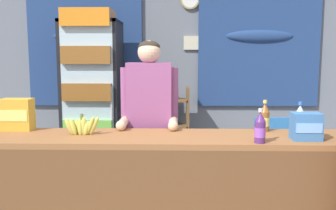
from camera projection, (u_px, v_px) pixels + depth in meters
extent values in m
cube|color=slate|center=(179.00, 60.00, 5.04)|extent=(4.89, 0.12, 2.89)
cube|color=navy|center=(85.00, 28.00, 4.93)|extent=(1.52, 0.04, 2.05)
ellipsoid|color=navy|center=(84.00, 36.00, 4.92)|extent=(0.83, 0.10, 0.16)
cube|color=navy|center=(259.00, 28.00, 4.87)|extent=(1.59, 0.04, 2.05)
ellipsoid|color=navy|center=(259.00, 36.00, 4.87)|extent=(0.87, 0.10, 0.16)
cylinder|color=tan|center=(190.00, 0.00, 4.86)|extent=(0.25, 0.03, 0.25)
cylinder|color=white|center=(190.00, 0.00, 4.84)|extent=(0.21, 0.01, 0.21)
cube|color=beige|center=(193.00, 43.00, 4.93)|extent=(0.24, 0.02, 0.18)
cube|color=#935B33|center=(166.00, 138.00, 2.71)|extent=(3.54, 0.54, 0.04)
cube|color=black|center=(98.00, 98.00, 4.82)|extent=(0.68, 0.04, 1.92)
cube|color=black|center=(67.00, 101.00, 4.56)|extent=(0.04, 0.59, 1.92)
cube|color=black|center=(119.00, 101.00, 4.54)|extent=(0.04, 0.59, 1.92)
cube|color=black|center=(91.00, 22.00, 4.43)|extent=(0.68, 0.59, 0.04)
cube|color=black|center=(95.00, 174.00, 4.67)|extent=(0.68, 0.59, 0.08)
cube|color=silver|center=(88.00, 99.00, 4.27)|extent=(0.62, 0.02, 1.76)
cylinder|color=#B7B7BC|center=(112.00, 104.00, 4.23)|extent=(0.02, 0.02, 0.40)
cube|color=silver|center=(94.00, 132.00, 4.60)|extent=(0.60, 0.51, 0.02)
cube|color=#75C64C|center=(92.00, 125.00, 4.47)|extent=(0.56, 0.47, 0.20)
cube|color=silver|center=(93.00, 99.00, 4.55)|extent=(0.60, 0.51, 0.02)
cube|color=brown|center=(91.00, 91.00, 4.42)|extent=(0.56, 0.47, 0.20)
cube|color=silver|center=(92.00, 64.00, 4.49)|extent=(0.60, 0.51, 0.02)
cube|color=brown|center=(90.00, 55.00, 4.36)|extent=(0.56, 0.47, 0.20)
cube|color=silver|center=(91.00, 29.00, 4.44)|extent=(0.60, 0.51, 0.02)
cube|color=orange|center=(89.00, 19.00, 4.31)|extent=(0.56, 0.47, 0.20)
cube|color=brown|center=(153.00, 130.00, 4.80)|extent=(0.04, 0.28, 1.11)
cube|color=brown|center=(187.00, 130.00, 4.79)|extent=(0.04, 0.28, 1.11)
cube|color=brown|center=(170.00, 100.00, 4.75)|extent=(0.44, 0.28, 0.02)
cylinder|color=#75C64C|center=(165.00, 95.00, 4.74)|extent=(0.06, 0.06, 0.12)
cylinder|color=orange|center=(176.00, 94.00, 4.73)|extent=(0.07, 0.07, 0.14)
cube|color=brown|center=(170.00, 126.00, 4.79)|extent=(0.44, 0.28, 0.02)
cylinder|color=brown|center=(165.00, 121.00, 4.78)|extent=(0.05, 0.05, 0.11)
cylinder|color=black|center=(176.00, 119.00, 4.78)|extent=(0.07, 0.07, 0.15)
cube|color=brown|center=(170.00, 151.00, 4.83)|extent=(0.44, 0.28, 0.02)
cylinder|color=#75C64C|center=(165.00, 146.00, 4.83)|extent=(0.07, 0.07, 0.11)
cylinder|color=black|center=(175.00, 146.00, 4.82)|extent=(0.06, 0.06, 0.11)
cube|color=#3884D6|center=(266.00, 152.00, 4.17)|extent=(0.49, 0.49, 0.04)
cube|color=#3884D6|center=(274.00, 136.00, 3.94)|extent=(0.42, 0.09, 0.40)
cylinder|color=#3884D6|center=(276.00, 165.00, 4.40)|extent=(0.04, 0.04, 0.44)
cylinder|color=#3884D6|center=(244.00, 166.00, 4.37)|extent=(0.04, 0.04, 0.44)
cylinder|color=#3884D6|center=(289.00, 176.00, 4.03)|extent=(0.04, 0.04, 0.44)
cylinder|color=#3884D6|center=(254.00, 177.00, 3.99)|extent=(0.04, 0.04, 0.44)
cube|color=#3884D6|center=(284.00, 141.00, 4.17)|extent=(0.08, 0.40, 0.03)
cube|color=#3884D6|center=(249.00, 141.00, 4.14)|extent=(0.08, 0.40, 0.03)
cylinder|color=#28282D|center=(141.00, 180.00, 3.22)|extent=(0.11, 0.11, 0.87)
cylinder|color=#28282D|center=(159.00, 181.00, 3.21)|extent=(0.11, 0.11, 0.87)
cube|color=#934C7F|center=(149.00, 97.00, 3.12)|extent=(0.37, 0.20, 0.58)
sphere|color=#DBB28E|center=(149.00, 52.00, 3.07)|extent=(0.19, 0.19, 0.19)
ellipsoid|color=#2D2319|center=(149.00, 47.00, 3.08)|extent=(0.18, 0.18, 0.10)
cylinder|color=#934C7F|center=(125.00, 94.00, 3.12)|extent=(0.08, 0.08, 0.44)
cylinder|color=#DBB28E|center=(123.00, 123.00, 3.00)|extent=(0.07, 0.26, 0.07)
sphere|color=#DBB28E|center=(121.00, 126.00, 2.87)|extent=(0.08, 0.08, 0.08)
cylinder|color=#934C7F|center=(173.00, 94.00, 3.11)|extent=(0.08, 0.08, 0.44)
cylinder|color=#DBB28E|center=(173.00, 123.00, 2.99)|extent=(0.07, 0.26, 0.07)
sphere|color=#DBB28E|center=(173.00, 126.00, 2.86)|extent=(0.08, 0.08, 0.08)
cylinder|color=#56286B|center=(260.00, 132.00, 2.47)|extent=(0.07, 0.07, 0.14)
cone|color=#56286B|center=(260.00, 117.00, 2.46)|extent=(0.07, 0.07, 0.06)
cylinder|color=silver|center=(261.00, 110.00, 2.45)|extent=(0.03, 0.03, 0.02)
cylinder|color=purple|center=(260.00, 132.00, 2.47)|extent=(0.07, 0.07, 0.06)
cylinder|color=silver|center=(300.00, 123.00, 2.79)|extent=(0.07, 0.07, 0.15)
cone|color=silver|center=(300.00, 109.00, 2.77)|extent=(0.07, 0.07, 0.07)
cylinder|color=blue|center=(301.00, 103.00, 2.77)|extent=(0.03, 0.03, 0.02)
cylinder|color=blue|center=(300.00, 123.00, 2.79)|extent=(0.07, 0.07, 0.07)
cylinder|color=brown|center=(264.00, 122.00, 2.86)|extent=(0.07, 0.07, 0.15)
cone|color=brown|center=(265.00, 108.00, 2.84)|extent=(0.07, 0.07, 0.07)
cylinder|color=#E5CC4C|center=(265.00, 102.00, 2.84)|extent=(0.03, 0.03, 0.02)
cylinder|color=#E5D166|center=(264.00, 122.00, 2.86)|extent=(0.07, 0.07, 0.07)
cube|color=gold|center=(17.00, 114.00, 2.90)|extent=(0.23, 0.14, 0.25)
cube|color=#FFE26D|center=(13.00, 116.00, 2.83)|extent=(0.21, 0.00, 0.09)
cube|color=#3D75B7|center=(306.00, 126.00, 2.56)|extent=(0.19, 0.13, 0.19)
cube|color=#7CB5F7|center=(309.00, 128.00, 2.49)|extent=(0.17, 0.00, 0.07)
ellipsoid|color=#CCC14C|center=(70.00, 127.00, 2.72)|extent=(0.09, 0.04, 0.14)
ellipsoid|color=#CCC14C|center=(73.00, 127.00, 2.72)|extent=(0.08, 0.04, 0.14)
ellipsoid|color=#CCC14C|center=(77.00, 127.00, 2.75)|extent=(0.06, 0.04, 0.12)
ellipsoid|color=#CCC14C|center=(80.00, 127.00, 2.72)|extent=(0.05, 0.05, 0.14)
ellipsoid|color=#CCC14C|center=(83.00, 126.00, 2.73)|extent=(0.05, 0.03, 0.14)
ellipsoid|color=#CCC14C|center=(87.00, 128.00, 2.72)|extent=(0.07, 0.03, 0.12)
ellipsoid|color=#CCC14C|center=(90.00, 126.00, 2.72)|extent=(0.09, 0.04, 0.15)
ellipsoid|color=#CCC14C|center=(94.00, 126.00, 2.73)|extent=(0.10, 0.04, 0.15)
cylinder|color=olive|center=(82.00, 117.00, 2.72)|extent=(0.02, 0.02, 0.05)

